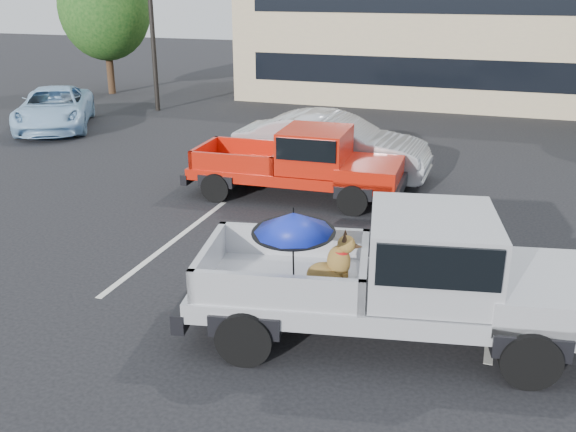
{
  "coord_description": "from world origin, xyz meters",
  "views": [
    {
      "loc": [
        2.78,
        -8.26,
        4.77
      ],
      "look_at": [
        -0.2,
        0.74,
        1.3
      ],
      "focal_mm": 40.0,
      "sensor_mm": 36.0,
      "label": 1
    }
  ],
  "objects_px": {
    "red_pickup": "(309,161)",
    "tree_left": "(104,7)",
    "silver_sedan": "(332,146)",
    "blue_suv": "(54,108)",
    "silver_pickup": "(413,272)"
  },
  "relations": [
    {
      "from": "silver_pickup",
      "to": "blue_suv",
      "type": "bearing_deg",
      "value": 133.01
    },
    {
      "from": "red_pickup",
      "to": "blue_suv",
      "type": "relative_size",
      "value": 1.03
    },
    {
      "from": "red_pickup",
      "to": "silver_sedan",
      "type": "bearing_deg",
      "value": 86.14
    },
    {
      "from": "tree_left",
      "to": "silver_sedan",
      "type": "relative_size",
      "value": 1.22
    },
    {
      "from": "silver_sedan",
      "to": "blue_suv",
      "type": "relative_size",
      "value": 1.0
    },
    {
      "from": "silver_pickup",
      "to": "silver_sedan",
      "type": "bearing_deg",
      "value": 102.2
    },
    {
      "from": "silver_pickup",
      "to": "blue_suv",
      "type": "xyz_separation_m",
      "value": [
        -13.61,
        10.19,
        -0.37
      ]
    },
    {
      "from": "red_pickup",
      "to": "silver_sedan",
      "type": "xyz_separation_m",
      "value": [
        0.07,
        1.89,
        -0.09
      ]
    },
    {
      "from": "red_pickup",
      "to": "blue_suv",
      "type": "xyz_separation_m",
      "value": [
        -10.47,
        4.6,
        -0.22
      ]
    },
    {
      "from": "tree_left",
      "to": "silver_pickup",
      "type": "distance_m",
      "value": 23.56
    },
    {
      "from": "silver_pickup",
      "to": "silver_sedan",
      "type": "relative_size",
      "value": 1.2
    },
    {
      "from": "red_pickup",
      "to": "tree_left",
      "type": "bearing_deg",
      "value": 135.9
    },
    {
      "from": "tree_left",
      "to": "red_pickup",
      "type": "distance_m",
      "value": 17.46
    },
    {
      "from": "tree_left",
      "to": "red_pickup",
      "type": "bearing_deg",
      "value": -42.28
    },
    {
      "from": "tree_left",
      "to": "blue_suv",
      "type": "bearing_deg",
      "value": -71.91
    }
  ]
}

